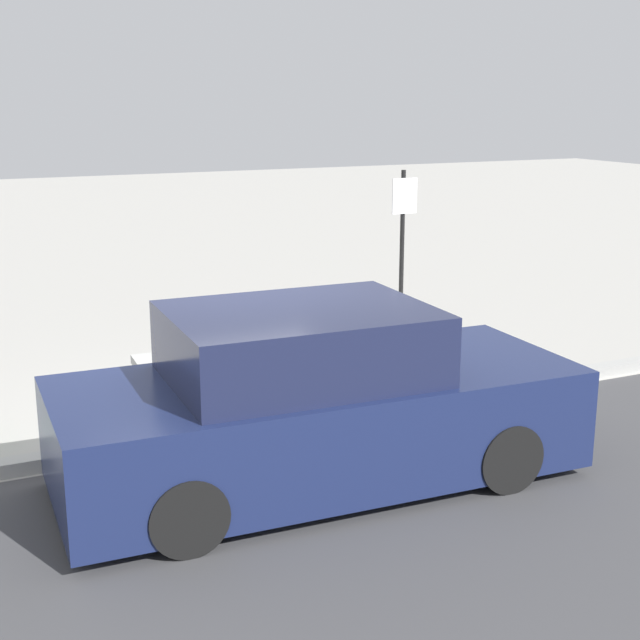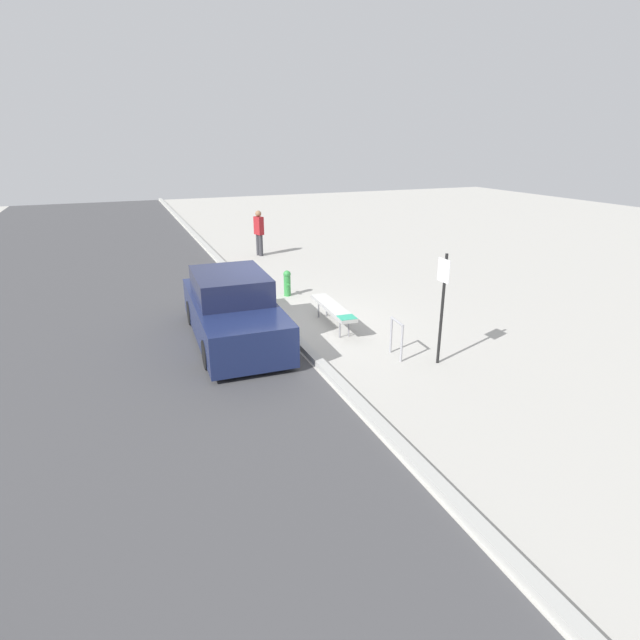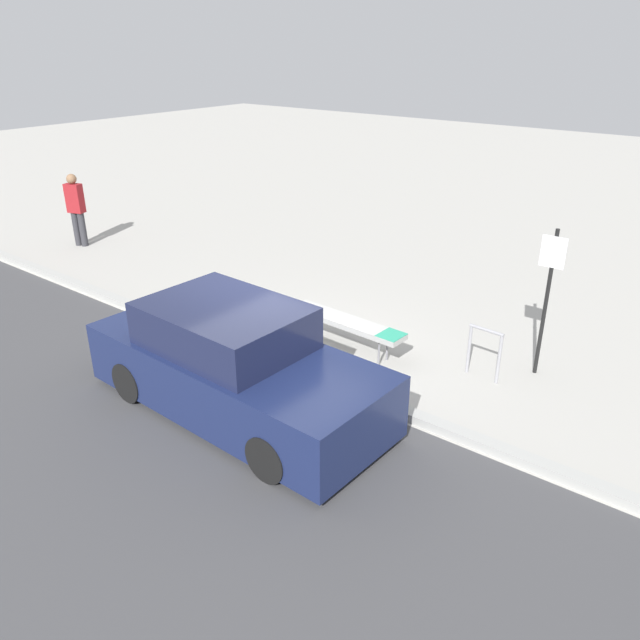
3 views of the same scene
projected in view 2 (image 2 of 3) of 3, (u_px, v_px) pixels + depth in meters
ground_plane at (282, 327)px, 12.32m from camera, size 60.00×60.00×0.00m
road_strip at (50, 360)px, 10.47m from camera, size 60.00×10.00×0.01m
curb at (282, 325)px, 12.29m from camera, size 60.00×0.20×0.13m
bench at (333, 308)px, 12.20m from camera, size 2.17×0.51×0.54m
bike_rack at (397, 335)px, 10.46m from camera, size 0.55×0.09×0.83m
sign_post at (442, 299)px, 9.88m from camera, size 0.36×0.08×2.30m
fire_hydrant at (287, 282)px, 14.67m from camera, size 0.36×0.22×0.77m
pedestrian at (259, 232)px, 19.63m from camera, size 0.45×0.33×1.77m
parked_car_near at (233, 311)px, 11.37m from camera, size 4.47×1.90×1.54m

